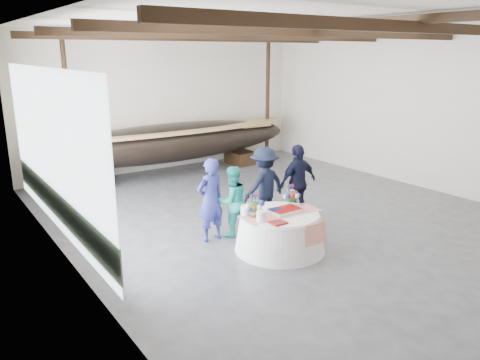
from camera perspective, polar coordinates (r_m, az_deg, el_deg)
floor at (r=11.60m, az=4.76°, el=-4.15°), size 10.00×12.00×0.01m
wall_back at (r=16.10m, az=-8.91°, el=9.41°), size 10.00×0.02×4.50m
wall_left at (r=8.79m, az=-21.02°, el=3.75°), size 0.02×12.00×4.50m
wall_right at (r=14.74m, az=20.32°, el=8.12°), size 0.02×12.00×4.50m
ceiling at (r=10.96m, az=5.31°, el=18.62°), size 10.00×12.00×0.01m
pavilion_structure at (r=11.61m, az=2.45°, el=16.02°), size 9.80×11.76×4.50m
open_bay at (r=9.84m, az=-21.94°, el=2.28°), size 0.03×7.00×3.20m
longboat_display at (r=15.21m, az=-8.26°, el=4.60°), size 8.93×1.79×1.67m
banquet_table at (r=9.44m, az=4.88°, el=-6.30°), size 1.81×1.81×0.78m
tabletop_items at (r=9.31m, az=4.12°, el=-3.09°), size 1.71×0.95×0.40m
guest_woman_blue at (r=9.75m, az=-3.63°, el=-2.43°), size 0.69×0.50×1.78m
guest_woman_teal at (r=10.03m, az=-0.99°, el=-2.62°), size 0.80×0.66×1.54m
guest_man_left at (r=10.81m, az=2.97°, el=-0.63°), size 1.21×0.77×1.78m
guest_man_right at (r=11.07m, az=7.08°, el=-0.27°), size 1.07×0.47×1.81m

